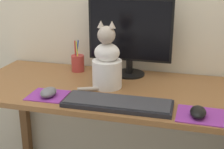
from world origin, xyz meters
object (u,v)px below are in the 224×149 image
at_px(keyboard, 118,103).
at_px(computer_mouse_left, 49,92).
at_px(monitor, 130,35).
at_px(computer_mouse_right, 198,112).
at_px(pen_cup, 78,63).
at_px(cat, 107,63).

distance_m(keyboard, computer_mouse_left, 0.33).
relative_size(monitor, keyboard, 0.96).
relative_size(computer_mouse_left, computer_mouse_right, 0.94).
height_order(computer_mouse_left, pen_cup, pen_cup).
bearing_deg(computer_mouse_left, keyboard, -1.51).
bearing_deg(computer_mouse_right, cat, 152.83).
xyz_separation_m(cat, pen_cup, (-0.23, 0.20, -0.07)).
xyz_separation_m(monitor, keyboard, (0.04, -0.42, -0.21)).
height_order(keyboard, computer_mouse_left, computer_mouse_left).
height_order(cat, pen_cup, cat).
height_order(monitor, computer_mouse_right, monitor).
xyz_separation_m(monitor, pen_cup, (-0.30, -0.01, -0.18)).
xyz_separation_m(keyboard, cat, (-0.11, 0.20, 0.11)).
bearing_deg(pen_cup, computer_mouse_left, -88.75).
bearing_deg(monitor, computer_mouse_left, -125.31).
distance_m(computer_mouse_right, pen_cup, 0.79).
height_order(keyboard, cat, cat).
bearing_deg(pen_cup, monitor, 2.27).
bearing_deg(monitor, pen_cup, -177.73).
xyz_separation_m(monitor, computer_mouse_left, (-0.29, -0.41, -0.20)).
xyz_separation_m(monitor, cat, (-0.07, -0.21, -0.10)).
bearing_deg(cat, computer_mouse_left, -141.76).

